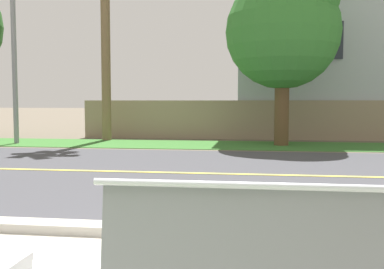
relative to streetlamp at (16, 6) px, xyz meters
name	(u,v)px	position (x,y,z in m)	size (l,w,h in m)	color
ground_plane	(207,163)	(6.63, -3.96, -4.43)	(140.00, 140.00, 0.00)	#665B4C
curb_edge	(148,231)	(6.63, -9.61, -4.37)	(44.00, 0.30, 0.11)	#ADA89E
street_asphalt	(198,173)	(6.63, -5.46, -4.42)	(52.00, 8.00, 0.01)	#424247
road_centre_line	(198,173)	(6.63, -5.46, -4.42)	(48.00, 0.14, 0.01)	#E0CC4C
far_verge_grass	(221,145)	(6.63, 0.22, -4.42)	(48.00, 2.80, 0.02)	#38702D
streetlamp	(16,6)	(0.00, 0.00, 0.00)	(0.24, 2.10, 7.82)	gray
shade_tree_left	(287,23)	(8.59, 0.31, -0.67)	(3.50, 3.50, 5.78)	brown
garden_wall	(260,120)	(7.83, 2.56, -3.73)	(13.00, 0.36, 1.40)	gray
house_across_street	(379,49)	(12.60, 5.76, -0.92)	(12.03, 6.91, 6.92)	#A3ADB2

